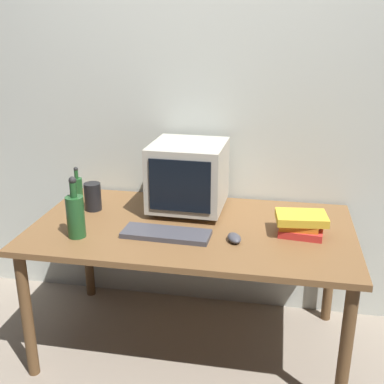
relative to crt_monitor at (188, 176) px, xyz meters
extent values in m
plane|color=gray|center=(0.06, -0.21, -0.90)|extent=(6.00, 6.00, 0.00)
cube|color=beige|center=(0.06, 0.29, 0.35)|extent=(4.00, 0.08, 2.50)
cube|color=brown|center=(0.06, -0.21, -0.21)|extent=(1.59, 0.87, 0.03)
cylinder|color=brown|center=(-0.68, -0.58, -0.56)|extent=(0.06, 0.06, 0.67)
cylinder|color=brown|center=(0.80, -0.58, -0.56)|extent=(0.06, 0.06, 0.67)
cylinder|color=brown|center=(-0.68, 0.17, -0.56)|extent=(0.06, 0.06, 0.67)
cylinder|color=brown|center=(0.80, 0.17, -0.56)|extent=(0.06, 0.06, 0.67)
cube|color=#B2AD9E|center=(0.00, 0.00, -0.18)|extent=(0.29, 0.25, 0.03)
cube|color=#B2AD9E|center=(0.00, 0.00, 0.01)|extent=(0.39, 0.39, 0.34)
cube|color=black|center=(-0.01, -0.19, 0.01)|extent=(0.31, 0.02, 0.27)
cube|color=#3F3F47|center=(-0.04, -0.35, -0.18)|extent=(0.43, 0.16, 0.02)
ellipsoid|color=#3F3F47|center=(0.29, -0.35, -0.17)|extent=(0.09, 0.12, 0.04)
cylinder|color=#1E4C23|center=(-0.46, -0.43, -0.09)|extent=(0.09, 0.09, 0.20)
cylinder|color=#1E4C23|center=(-0.46, -0.43, 0.04)|extent=(0.03, 0.03, 0.07)
sphere|color=#262626|center=(-0.46, -0.43, 0.09)|extent=(0.04, 0.04, 0.04)
cylinder|color=#1E4C23|center=(-0.64, 0.01, -0.12)|extent=(0.06, 0.06, 0.14)
cylinder|color=#1E4C23|center=(-0.64, 0.01, -0.03)|extent=(0.02, 0.02, 0.05)
sphere|color=#262626|center=(-0.64, 0.01, 0.00)|extent=(0.02, 0.02, 0.02)
cube|color=red|center=(0.59, -0.21, -0.17)|extent=(0.22, 0.19, 0.04)
cube|color=orange|center=(0.58, -0.21, -0.14)|extent=(0.18, 0.15, 0.03)
cube|color=gold|center=(0.59, -0.21, -0.11)|extent=(0.25, 0.19, 0.04)
cylinder|color=black|center=(-0.51, -0.09, -0.12)|extent=(0.09, 0.09, 0.15)
camera|label=1|loc=(0.47, -2.37, 0.78)|focal=44.86mm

